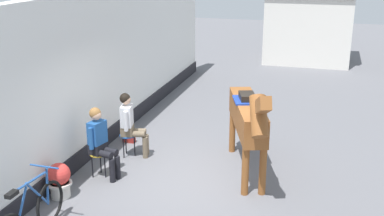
# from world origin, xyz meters

# --- Properties ---
(ground_plane) EXTENTS (40.00, 40.00, 0.00)m
(ground_plane) POSITION_xyz_m (0.00, 3.00, 0.00)
(ground_plane) COLOR slate
(pub_facade_wall) EXTENTS (0.34, 14.00, 3.40)m
(pub_facade_wall) POSITION_xyz_m (-2.55, 1.50, 1.54)
(pub_facade_wall) COLOR white
(pub_facade_wall) RESTS_ON ground_plane
(distant_cottage) EXTENTS (3.40, 2.60, 3.50)m
(distant_cottage) POSITION_xyz_m (1.40, 11.33, 1.80)
(distant_cottage) COLOR silver
(distant_cottage) RESTS_ON ground_plane
(seated_visitor_near) EXTENTS (0.61, 0.48, 1.39)m
(seated_visitor_near) POSITION_xyz_m (-1.77, -0.30, 0.78)
(seated_visitor_near) COLOR gold
(seated_visitor_near) RESTS_ON ground_plane
(seated_visitor_far) EXTENTS (0.61, 0.48, 1.39)m
(seated_visitor_far) POSITION_xyz_m (-1.62, 0.77, 0.78)
(seated_visitor_far) COLOR #194C99
(seated_visitor_far) RESTS_ON ground_plane
(saddled_horse_center) EXTENTS (1.21, 2.89, 2.06)m
(saddled_horse_center) POSITION_xyz_m (0.88, 0.62, 1.16)
(saddled_horse_center) COLOR brown
(saddled_horse_center) RESTS_ON ground_plane
(flower_planter_near) EXTENTS (0.43, 0.43, 0.64)m
(flower_planter_near) POSITION_xyz_m (-2.12, -1.24, 0.33)
(flower_planter_near) COLOR beige
(flower_planter_near) RESTS_ON ground_plane
(satchel_bag) EXTENTS (0.29, 0.14, 0.20)m
(satchel_bag) POSITION_xyz_m (-1.98, 1.47, 0.10)
(satchel_bag) COLOR maroon
(satchel_bag) RESTS_ON ground_plane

